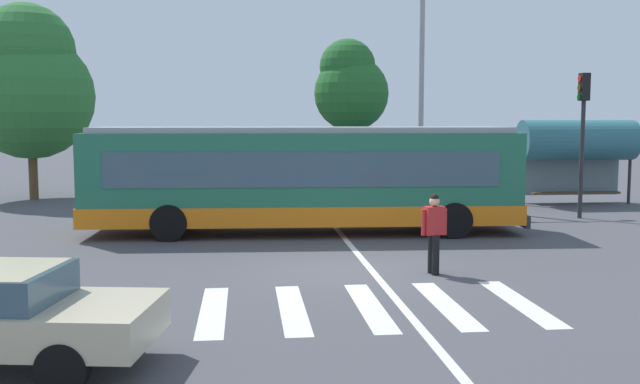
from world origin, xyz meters
TOP-DOWN VIEW (x-y plane):
  - ground_plane at (0.00, 0.00)m, footprint 160.00×160.00m
  - city_transit_bus at (-0.64, 5.20)m, footprint 12.53×3.10m
  - pedestrian_crossing_street at (1.67, -0.62)m, footprint 0.57×0.37m
  - parked_car_white at (-2.27, 16.03)m, footprint 1.94×4.53m
  - parked_car_black at (0.39, 16.39)m, footprint 2.01×4.57m
  - parked_car_teal at (3.06, 16.69)m, footprint 1.96×4.54m
  - parked_car_blue at (5.85, 16.02)m, footprint 2.03×4.58m
  - traffic_light_far_corner at (8.77, 7.37)m, footprint 0.33×0.32m
  - bus_stop_shelter at (10.40, 11.12)m, footprint 4.45×1.54m
  - twin_arm_street_lamp at (4.39, 11.62)m, footprint 3.89×0.32m
  - background_tree_left at (-10.94, 15.12)m, footprint 5.11×5.11m
  - background_tree_right at (2.60, 17.91)m, footprint 3.46×3.46m
  - crosswalk_painted_stripes at (-0.83, -3.13)m, footprint 7.28×3.36m
  - lane_center_line at (0.43, 2.00)m, footprint 0.16×24.00m

SIDE VIEW (x-z plane):
  - ground_plane at x=0.00m, z-range 0.00..0.00m
  - lane_center_line at x=0.43m, z-range 0.00..0.01m
  - crosswalk_painted_stripes at x=-0.83m, z-range 0.00..0.01m
  - parked_car_white at x=-2.27m, z-range 0.09..1.44m
  - parked_car_black at x=0.39m, z-range 0.09..1.44m
  - parked_car_teal at x=3.06m, z-range 0.09..1.44m
  - parked_car_blue at x=5.85m, z-range 0.09..1.44m
  - pedestrian_crossing_street at x=1.67m, z-range 0.11..1.83m
  - city_transit_bus at x=-0.64m, z-range 0.06..3.12m
  - bus_stop_shelter at x=10.40m, z-range 0.79..4.04m
  - traffic_light_far_corner at x=8.77m, z-range 0.81..5.60m
  - background_tree_left at x=-10.94m, z-range 0.78..8.69m
  - background_tree_right at x=2.60m, z-range 1.32..8.28m
  - twin_arm_street_lamp at x=4.39m, z-range 0.98..9.60m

